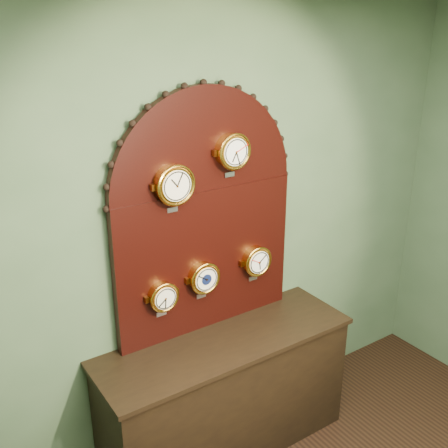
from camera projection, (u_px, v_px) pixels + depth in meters
wall_back at (201, 239)px, 3.23m from camera, size 4.00×0.00×4.00m
shop_counter at (226, 396)px, 3.39m from camera, size 1.60×0.50×0.80m
display_board at (205, 206)px, 3.11m from camera, size 1.26×0.06×1.53m
roman_clock at (174, 185)px, 2.87m from camera, size 0.24×0.08×0.29m
arabic_clock at (233, 151)px, 3.02m from camera, size 0.22×0.08×0.27m
hygrometer at (163, 296)px, 3.06m from camera, size 0.18×0.08×0.24m
barometer at (204, 278)px, 3.19m from camera, size 0.20×0.08×0.26m
tide_clock at (256, 261)px, 3.39m from camera, size 0.20×0.08×0.26m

